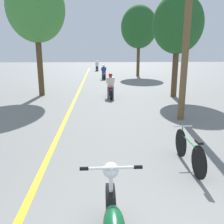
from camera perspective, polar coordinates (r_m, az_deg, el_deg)
lane_stripe_center at (r=14.46m, az=-8.36°, el=4.23°), size 0.14×48.00×0.01m
utility_pole at (r=9.07m, az=17.59°, el=18.37°), size 1.10×0.24×6.28m
roadside_tree_right_near at (r=13.90m, az=15.57°, el=19.59°), size 2.71×2.44×5.49m
roadside_tree_right_far at (r=25.58m, az=6.52°, el=19.60°), size 3.65×3.29×7.04m
roadside_tree_left at (r=14.63m, az=-17.86°, el=22.59°), size 3.17×2.85×6.62m
motorcycle_rider_lead at (r=13.27m, az=-0.36°, el=5.69°), size 0.50×2.05×1.35m
motorcycle_rider_mid at (r=22.51m, az=-1.99°, el=9.22°), size 0.50×1.98×1.36m
motorcycle_rider_far at (r=32.78m, az=-3.63°, el=10.77°), size 0.50×1.92×1.37m
bicycle_parked at (r=5.56m, az=18.06°, el=-8.82°), size 0.44×1.73×0.79m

